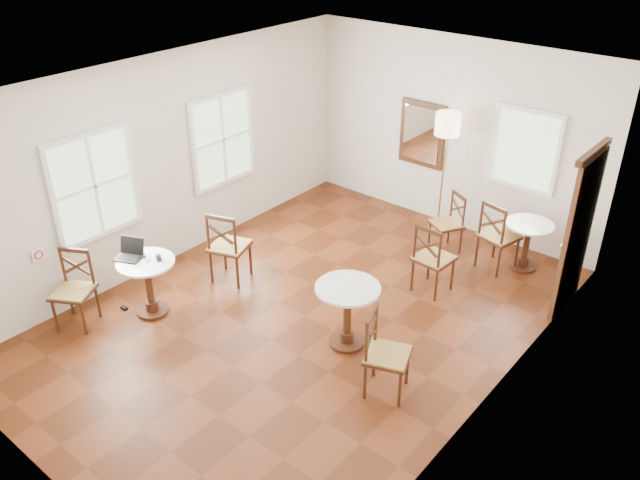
{
  "coord_description": "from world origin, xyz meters",
  "views": [
    {
      "loc": [
        4.49,
        -5.13,
        4.93
      ],
      "look_at": [
        0.0,
        0.3,
        1.0
      ],
      "focal_mm": 36.25,
      "sensor_mm": 36.0,
      "label": 1
    }
  ],
  "objects_px": {
    "cafe_table_back": "(527,241)",
    "chair_near_b": "(74,290)",
    "chair_mid_a": "(433,258)",
    "chair_near_a": "(229,246)",
    "cafe_table_mid": "(347,309)",
    "navy_mug": "(159,258)",
    "laptop": "(130,253)",
    "mouse": "(144,256)",
    "chair_mid_b": "(385,354)",
    "power_adapter": "(124,308)",
    "chair_back_a": "(498,236)",
    "chair_back_b": "(448,223)",
    "water_glass": "(148,257)",
    "floor_lamp": "(447,132)",
    "cafe_table_near": "(148,281)"
  },
  "relations": [
    {
      "from": "chair_back_a",
      "to": "floor_lamp",
      "type": "xyz_separation_m",
      "value": [
        -1.22,
        0.49,
        1.12
      ]
    },
    {
      "from": "chair_back_a",
      "to": "mouse",
      "type": "xyz_separation_m",
      "value": [
        -3.01,
        -3.8,
        0.26
      ]
    },
    {
      "from": "chair_back_a",
      "to": "navy_mug",
      "type": "bearing_deg",
      "value": 66.69
    },
    {
      "from": "chair_back_b",
      "to": "chair_mid_b",
      "type": "bearing_deg",
      "value": -42.22
    },
    {
      "from": "chair_mid_a",
      "to": "power_adapter",
      "type": "xyz_separation_m",
      "value": [
        -2.86,
        -2.95,
        -0.49
      ]
    },
    {
      "from": "mouse",
      "to": "water_glass",
      "type": "distance_m",
      "value": 0.13
    },
    {
      "from": "laptop",
      "to": "mouse",
      "type": "relative_size",
      "value": 4.85
    },
    {
      "from": "cafe_table_back",
      "to": "chair_near_b",
      "type": "xyz_separation_m",
      "value": [
        -3.77,
        -4.87,
        0.06
      ]
    },
    {
      "from": "chair_mid_b",
      "to": "laptop",
      "type": "distance_m",
      "value": 3.5
    },
    {
      "from": "cafe_table_mid",
      "to": "mouse",
      "type": "relative_size",
      "value": 9.7
    },
    {
      "from": "chair_near_b",
      "to": "laptop",
      "type": "height_order",
      "value": "laptop"
    },
    {
      "from": "chair_near_a",
      "to": "floor_lamp",
      "type": "bearing_deg",
      "value": -134.59
    },
    {
      "from": "chair_mid_a",
      "to": "mouse",
      "type": "distance_m",
      "value": 3.76
    },
    {
      "from": "floor_lamp",
      "to": "mouse",
      "type": "xyz_separation_m",
      "value": [
        -1.79,
        -4.29,
        -0.86
      ]
    },
    {
      "from": "cafe_table_back",
      "to": "chair_near_b",
      "type": "bearing_deg",
      "value": -127.72
    },
    {
      "from": "cafe_table_back",
      "to": "mouse",
      "type": "relative_size",
      "value": 8.5
    },
    {
      "from": "cafe_table_near",
      "to": "chair_near_a",
      "type": "relative_size",
      "value": 0.71
    },
    {
      "from": "chair_mid_b",
      "to": "navy_mug",
      "type": "xyz_separation_m",
      "value": [
        -3.04,
        -0.58,
        0.31
      ]
    },
    {
      "from": "laptop",
      "to": "chair_back_a",
      "type": "bearing_deg",
      "value": 27.35
    },
    {
      "from": "cafe_table_near",
      "to": "floor_lamp",
      "type": "xyz_separation_m",
      "value": [
        1.7,
        4.35,
        1.17
      ]
    },
    {
      "from": "chair_back_a",
      "to": "laptop",
      "type": "bearing_deg",
      "value": 64.57
    },
    {
      "from": "cafe_table_back",
      "to": "chair_back_b",
      "type": "bearing_deg",
      "value": -166.9
    },
    {
      "from": "cafe_table_mid",
      "to": "water_glass",
      "type": "distance_m",
      "value": 2.58
    },
    {
      "from": "cafe_table_near",
      "to": "chair_mid_b",
      "type": "xyz_separation_m",
      "value": [
        3.16,
        0.7,
        0.03
      ]
    },
    {
      "from": "chair_near_a",
      "to": "mouse",
      "type": "xyz_separation_m",
      "value": [
        -0.3,
        -1.15,
        0.25
      ]
    },
    {
      "from": "chair_near_a",
      "to": "cafe_table_back",
      "type": "bearing_deg",
      "value": -155.27
    },
    {
      "from": "cafe_table_near",
      "to": "chair_back_a",
      "type": "bearing_deg",
      "value": 52.86
    },
    {
      "from": "chair_near_a",
      "to": "floor_lamp",
      "type": "xyz_separation_m",
      "value": [
        1.49,
        3.15,
        1.11
      ]
    },
    {
      "from": "chair_near_b",
      "to": "chair_mid_a",
      "type": "xyz_separation_m",
      "value": [
        3.04,
        3.48,
        0.01
      ]
    },
    {
      "from": "navy_mug",
      "to": "cafe_table_mid",
      "type": "bearing_deg",
      "value": 23.64
    },
    {
      "from": "chair_near_b",
      "to": "chair_near_a",
      "type": "bearing_deg",
      "value": 39.24
    },
    {
      "from": "navy_mug",
      "to": "laptop",
      "type": "bearing_deg",
      "value": -155.02
    },
    {
      "from": "cafe_table_back",
      "to": "chair_near_a",
      "type": "height_order",
      "value": "chair_near_a"
    },
    {
      "from": "cafe_table_back",
      "to": "chair_near_a",
      "type": "relative_size",
      "value": 0.66
    },
    {
      "from": "cafe_table_back",
      "to": "chair_near_a",
      "type": "bearing_deg",
      "value": -135.94
    },
    {
      "from": "chair_near_a",
      "to": "chair_back_b",
      "type": "distance_m",
      "value": 3.28
    },
    {
      "from": "cafe_table_back",
      "to": "chair_mid_b",
      "type": "xyz_separation_m",
      "value": [
        -0.08,
        -3.44,
        0.06
      ]
    },
    {
      "from": "cafe_table_mid",
      "to": "chair_near_b",
      "type": "bearing_deg",
      "value": -147.49
    },
    {
      "from": "navy_mug",
      "to": "cafe_table_back",
      "type": "bearing_deg",
      "value": 52.1
    },
    {
      "from": "laptop",
      "to": "chair_back_b",
      "type": "bearing_deg",
      "value": 35.4
    },
    {
      "from": "cafe_table_near",
      "to": "chair_near_a",
      "type": "height_order",
      "value": "chair_near_a"
    },
    {
      "from": "chair_near_b",
      "to": "chair_back_b",
      "type": "xyz_separation_m",
      "value": [
        2.63,
        4.61,
        -0.05
      ]
    },
    {
      "from": "cafe_table_back",
      "to": "navy_mug",
      "type": "height_order",
      "value": "navy_mug"
    },
    {
      "from": "chair_mid_b",
      "to": "water_glass",
      "type": "relative_size",
      "value": 8.87
    },
    {
      "from": "chair_mid_b",
      "to": "power_adapter",
      "type": "height_order",
      "value": "chair_mid_b"
    },
    {
      "from": "cafe_table_mid",
      "to": "cafe_table_back",
      "type": "xyz_separation_m",
      "value": [
        0.9,
        3.04,
        -0.06
      ]
    },
    {
      "from": "chair_near_b",
      "to": "chair_mid_a",
      "type": "height_order",
      "value": "chair_mid_a"
    },
    {
      "from": "chair_mid_a",
      "to": "power_adapter",
      "type": "bearing_deg",
      "value": 49.59
    },
    {
      "from": "cafe_table_back",
      "to": "chair_back_a",
      "type": "relative_size",
      "value": 0.68
    },
    {
      "from": "chair_mid_a",
      "to": "cafe_table_near",
      "type": "bearing_deg",
      "value": 51.16
    }
  ]
}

